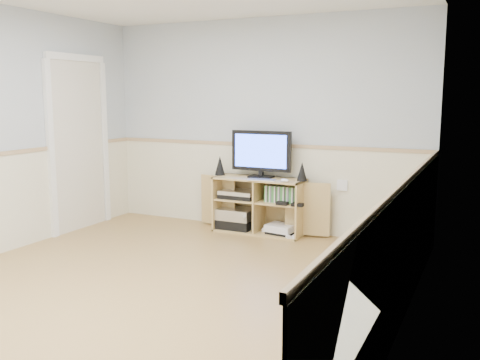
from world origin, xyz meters
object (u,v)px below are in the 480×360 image
monitor (261,152)px  media_cabinet (261,204)px  keyboard (261,180)px  game_consoles (280,229)px

monitor → media_cabinet: bearing=90.0°
media_cabinet → monitor: size_ratio=2.26×
media_cabinet → keyboard: size_ratio=5.26×
media_cabinet → monitor: bearing=-90.0°
keyboard → game_consoles: (0.19, 0.13, -0.59)m
keyboard → game_consoles: bearing=26.3°
monitor → game_consoles: monitor is taller
media_cabinet → monitor: monitor is taller
monitor → keyboard: monitor is taller
media_cabinet → keyboard: keyboard is taller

